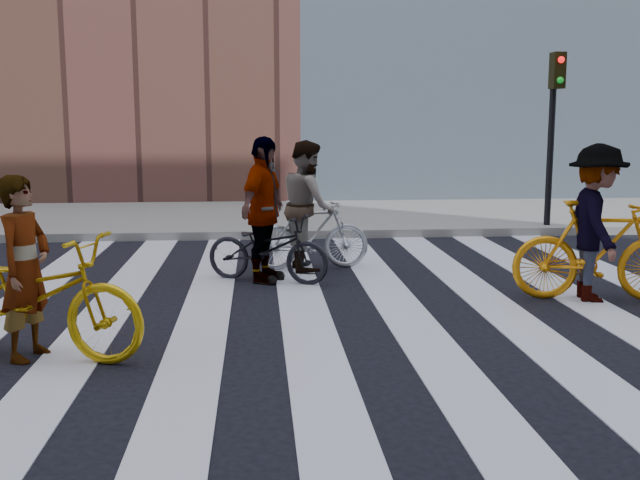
{
  "coord_description": "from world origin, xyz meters",
  "views": [
    {
      "loc": [
        -1.05,
        -8.22,
        2.13
      ],
      "look_at": [
        -0.34,
        0.3,
        0.74
      ],
      "focal_mm": 42.0,
      "sensor_mm": 36.0,
      "label": 1
    }
  ],
  "objects": [
    {
      "name": "sidewalk_far",
      "position": [
        0.0,
        7.5,
        0.07
      ],
      "size": [
        100.0,
        5.0,
        0.15
      ],
      "primitive_type": "cube",
      "color": "gray",
      "rests_on": "ground"
    },
    {
      "name": "bike_yellow_right",
      "position": [
        2.94,
        0.14,
        0.6
      ],
      "size": [
        2.05,
        0.91,
        1.19
      ],
      "primitive_type": "imported",
      "rotation": [
        0.0,
        0.0,
        1.39
      ],
      "color": "orange",
      "rests_on": "ground"
    },
    {
      "name": "rider_rear",
      "position": [
        -0.98,
        1.49,
        0.96
      ],
      "size": [
        0.89,
        1.21,
        1.91
      ],
      "primitive_type": "imported",
      "rotation": [
        0.0,
        0.0,
        1.15
      ],
      "color": "slate",
      "rests_on": "ground"
    },
    {
      "name": "rider_left",
      "position": [
        -3.12,
        -1.53,
        0.83
      ],
      "size": [
        0.56,
        0.69,
        1.65
      ],
      "primitive_type": "imported",
      "rotation": [
        0.0,
        0.0,
        1.26
      ],
      "color": "slate",
      "rests_on": "ground"
    },
    {
      "name": "bike_dark_rear",
      "position": [
        -0.93,
        1.49,
        0.45
      ],
      "size": [
        1.8,
        1.24,
        0.89
      ],
      "primitive_type": "imported",
      "rotation": [
        0.0,
        0.0,
        1.15
      ],
      "color": "black",
      "rests_on": "ground"
    },
    {
      "name": "bike_silver_mid",
      "position": [
        -0.3,
        2.29,
        0.5
      ],
      "size": [
        1.72,
        0.66,
        1.0
      ],
      "primitive_type": "imported",
      "rotation": [
        0.0,
        0.0,
        1.69
      ],
      "color": "#B1B6BC",
      "rests_on": "ground"
    },
    {
      "name": "traffic_signal",
      "position": [
        4.4,
        5.32,
        2.28
      ],
      "size": [
        0.22,
        0.42,
        3.33
      ],
      "color": "black",
      "rests_on": "ground"
    },
    {
      "name": "bike_yellow_left",
      "position": [
        -3.07,
        -1.53,
        0.57
      ],
      "size": [
        2.28,
        1.37,
        1.13
      ],
      "primitive_type": "imported",
      "rotation": [
        0.0,
        0.0,
        1.26
      ],
      "color": "gold",
      "rests_on": "ground"
    },
    {
      "name": "rider_mid",
      "position": [
        -0.35,
        2.29,
        0.92
      ],
      "size": [
        0.79,
        0.97,
        1.84
      ],
      "primitive_type": "imported",
      "rotation": [
        0.0,
        0.0,
        1.69
      ],
      "color": "slate",
      "rests_on": "ground"
    },
    {
      "name": "rider_right",
      "position": [
        2.89,
        0.14,
        0.93
      ],
      "size": [
        0.89,
        1.3,
        1.85
      ],
      "primitive_type": "imported",
      "rotation": [
        0.0,
        0.0,
        1.39
      ],
      "color": "slate",
      "rests_on": "ground"
    },
    {
      "name": "zebra_crosswalk",
      "position": [
        0.0,
        0.0,
        0.01
      ],
      "size": [
        8.25,
        10.0,
        0.01
      ],
      "color": "silver",
      "rests_on": "ground"
    },
    {
      "name": "ground",
      "position": [
        0.0,
        0.0,
        0.0
      ],
      "size": [
        100.0,
        100.0,
        0.0
      ],
      "primitive_type": "plane",
      "color": "black",
      "rests_on": "ground"
    }
  ]
}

